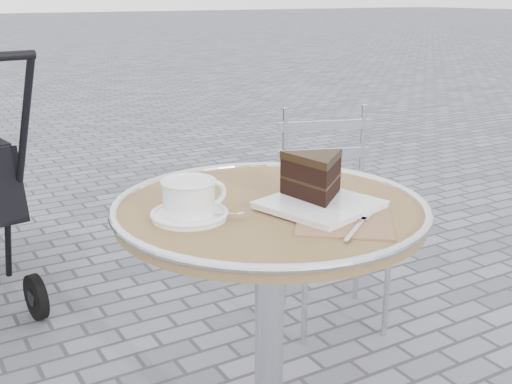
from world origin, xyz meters
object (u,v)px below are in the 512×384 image
cappuccino_set (190,201)px  cake_plate_set (318,182)px  bistro_chair (328,190)px  cafe_table (270,271)px

cappuccino_set → cake_plate_set: cake_plate_set is taller
bistro_chair → cafe_table: bearing=-116.6°
bistro_chair → cake_plate_set: bearing=-110.1°
cafe_table → bistro_chair: bearing=44.7°
cake_plate_set → bistro_chair: (0.57, 0.71, -0.30)m
cake_plate_set → bistro_chair: 0.95m
cappuccino_set → cake_plate_set: (0.28, -0.07, 0.02)m
cappuccino_set → bistro_chair: bearing=37.3°
cappuccino_set → bistro_chair: size_ratio=0.22×
cafe_table → cappuccino_set: size_ratio=4.21×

